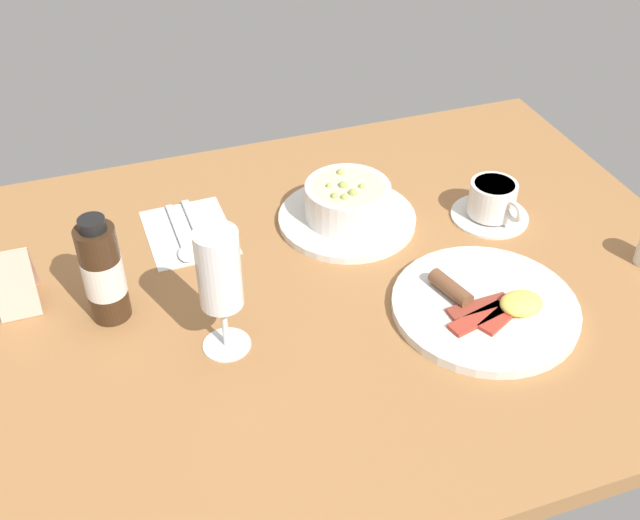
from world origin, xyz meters
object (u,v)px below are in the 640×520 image
cutlery_setting (189,233)px  wine_glass (219,275)px  menu_card (14,278)px  sauce_bottle_brown (103,273)px  breakfast_plate (486,306)px  porridge_bowl (347,205)px  coffee_cup (492,202)px

cutlery_setting → wine_glass: 28.14cm
wine_glass → menu_card: size_ratio=2.03×
sauce_bottle_brown → breakfast_plate: (-48.57, 16.20, -6.44)cm
porridge_bowl → sauce_bottle_brown: (37.98, 9.73, 4.17)cm
wine_glass → sauce_bottle_brown: wine_glass is taller
porridge_bowl → menu_card: bearing=3.6°
sauce_bottle_brown → menu_card: (11.68, -6.56, -2.92)cm
porridge_bowl → menu_card: size_ratio=2.42×
porridge_bowl → coffee_cup: bearing=164.1°
cutlery_setting → porridge_bowl: bearing=168.7°
breakfast_plate → menu_card: menu_card is taller
breakfast_plate → menu_card: size_ratio=2.84×
porridge_bowl → menu_card: (49.66, 3.17, 1.26)cm
wine_glass → breakfast_plate: size_ratio=0.71×
cutlery_setting → menu_card: bearing=17.8°
sauce_bottle_brown → wine_glass: bearing=140.7°
porridge_bowl → coffee_cup: (-22.14, 6.29, -0.27)cm
cutlery_setting → breakfast_plate: bearing=138.7°
porridge_bowl → wine_glass: (24.58, 20.72, 8.73)cm
coffee_cup → menu_card: (71.80, -3.13, 1.53)cm
coffee_cup → sauce_bottle_brown: size_ratio=0.79×
wine_glass → breakfast_plate: (-35.17, 5.21, -11.00)cm
coffee_cup → wine_glass: wine_glass is taller
cutlery_setting → wine_glass: bearing=89.7°
porridge_bowl → sauce_bottle_brown: bearing=14.4°
menu_card → cutlery_setting: bearing=-162.2°
coffee_cup → sauce_bottle_brown: 60.38cm
sauce_bottle_brown → menu_card: sauce_bottle_brown is taller
coffee_cup → menu_card: size_ratio=1.40×
wine_glass → cutlery_setting: bearing=-90.3°
sauce_bottle_brown → menu_card: size_ratio=1.77×
menu_card → sauce_bottle_brown: bearing=150.7°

